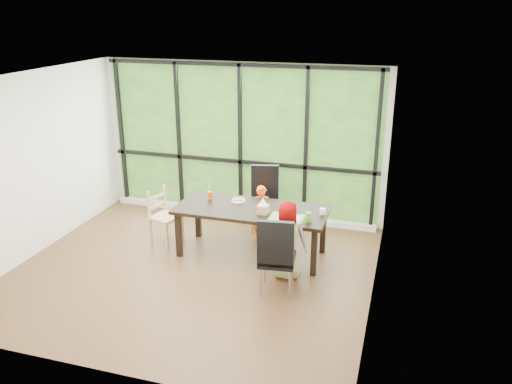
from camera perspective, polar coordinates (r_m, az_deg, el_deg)
ground at (r=7.54m, az=-6.95°, el=-8.60°), size 5.00×5.00×0.00m
back_wall at (r=9.01m, az=-1.64°, el=5.60°), size 5.00×0.00×5.00m
foliage_backdrop at (r=8.99m, az=-1.68°, el=5.57°), size 4.80×0.02×2.65m
window_mullions at (r=8.95m, az=-1.76°, el=5.51°), size 4.80×0.06×2.65m
window_sill at (r=9.33m, az=-1.75°, el=-2.31°), size 4.80×0.12×0.10m
dining_table at (r=7.79m, az=-0.49°, el=-4.35°), size 2.25×0.98×0.75m
chair_window_leather at (r=8.56m, az=0.94°, el=-0.87°), size 0.56×0.56×1.08m
chair_interior_leather at (r=6.76m, az=2.35°, el=-6.81°), size 0.52×0.52×1.08m
chair_end_beech at (r=8.24m, az=-9.89°, el=-2.71°), size 0.50×0.52×0.90m
child_toddler at (r=8.26m, az=0.67°, el=-2.31°), size 0.38×0.31×0.90m
child_older at (r=7.10m, az=3.37°, el=-5.35°), size 0.60×0.44×1.11m
placemat at (r=7.32m, az=3.39°, el=-2.83°), size 0.48×0.35×0.01m
plate_far at (r=7.91m, az=-1.96°, el=-0.99°), size 0.21×0.21×0.01m
plate_near at (r=7.29m, az=3.80°, el=-2.90°), size 0.26×0.26×0.02m
orange_cup at (r=8.02m, az=-5.10°, el=-0.36°), size 0.08×0.08×0.12m
green_cup at (r=7.20m, az=5.79°, el=-2.75°), size 0.09×0.09×0.14m
white_mug at (r=7.48m, az=7.33°, el=-2.12°), size 0.08×0.08×0.09m
tissue_box at (r=7.43m, az=0.77°, el=-1.91°), size 0.15×0.15×0.13m
crepe_rolls_far at (r=7.90m, az=-1.96°, el=-0.82°), size 0.20×0.12×0.04m
crepe_rolls_near at (r=7.28m, az=3.81°, el=-2.71°), size 0.15×0.12×0.04m
straw_white at (r=7.98m, az=-5.13°, el=0.31°), size 0.01×0.04×0.20m
straw_pink at (r=7.16m, az=5.82°, el=-1.96°), size 0.01×0.04×0.20m
tissue at (r=7.39m, az=0.78°, el=-1.05°), size 0.12×0.12×0.11m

